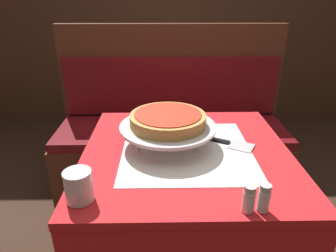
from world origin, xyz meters
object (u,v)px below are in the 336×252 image
object	(u,v)px
dining_table_rear	(169,73)
booth_bench	(172,145)
condiment_caddy	(176,56)
pizza_pan_stand	(168,127)
dining_table_front	(186,172)
deep_dish_pizza	(168,119)
water_glass_near	(79,186)
salt_shaker	(249,199)
pepper_shaker	(264,198)
pizza_server	(225,142)

from	to	relation	value
dining_table_rear	booth_bench	xyz separation A→B (m)	(0.00, -0.82, -0.30)
booth_bench	condiment_caddy	world-z (taller)	booth_bench
dining_table_rear	pizza_pan_stand	bearing A→B (deg)	-91.40
dining_table_front	deep_dish_pizza	distance (m)	0.23
water_glass_near	condiment_caddy	distance (m)	2.04
condiment_caddy	deep_dish_pizza	bearing A→B (deg)	-93.57
salt_shaker	pepper_shaker	world-z (taller)	pepper_shaker
deep_dish_pizza	water_glass_near	size ratio (longest dim) A/B	3.07
booth_bench	deep_dish_pizza	world-z (taller)	booth_bench
deep_dish_pizza	salt_shaker	distance (m)	0.47
pizza_pan_stand	pizza_server	bearing A→B (deg)	2.48
deep_dish_pizza	condiment_caddy	size ratio (longest dim) A/B	1.79
condiment_caddy	pizza_pan_stand	bearing A→B (deg)	-93.57
dining_table_front	booth_bench	distance (m)	0.86
pepper_shaker	condiment_caddy	size ratio (longest dim) A/B	0.52
dining_table_front	pizza_pan_stand	size ratio (longest dim) A/B	2.12
pizza_server	water_glass_near	world-z (taller)	water_glass_near
pizza_pan_stand	pepper_shaker	distance (m)	0.49
pizza_server	salt_shaker	distance (m)	0.42
pizza_pan_stand	salt_shaker	world-z (taller)	pizza_pan_stand
pepper_shaker	booth_bench	bearing A→B (deg)	100.91
booth_bench	pepper_shaker	world-z (taller)	booth_bench
dining_table_front	pepper_shaker	distance (m)	0.44
pizza_pan_stand	booth_bench	bearing A→B (deg)	87.08
booth_bench	pizza_server	bearing A→B (deg)	-75.21
water_glass_near	deep_dish_pizza	bearing A→B (deg)	52.35
dining_table_rear	pepper_shaker	xyz separation A→B (m)	(0.23, -1.99, 0.14)
deep_dish_pizza	pepper_shaker	size ratio (longest dim) A/B	3.45
salt_shaker	dining_table_front	bearing A→B (deg)	111.97
pizza_pan_stand	salt_shaker	distance (m)	0.47
booth_bench	salt_shaker	distance (m)	1.27
dining_table_front	pepper_shaker	size ratio (longest dim) A/B	9.38
pizza_pan_stand	water_glass_near	size ratio (longest dim) A/B	3.94
dining_table_front	condiment_caddy	distance (m)	1.70
pizza_server	salt_shaker	xyz separation A→B (m)	(-0.02, -0.42, 0.04)
booth_bench	condiment_caddy	distance (m)	1.00
dining_table_rear	water_glass_near	world-z (taller)	water_glass_near
dining_table_rear	salt_shaker	distance (m)	2.00
dining_table_rear	pizza_server	bearing A→B (deg)	-82.79
booth_bench	deep_dish_pizza	distance (m)	0.92
booth_bench	pizza_pan_stand	world-z (taller)	booth_bench
pizza_pan_stand	pizza_server	xyz separation A→B (m)	(0.24, 0.01, -0.07)
water_glass_near	pepper_shaker	size ratio (longest dim) A/B	1.13
dining_table_rear	pepper_shaker	size ratio (longest dim) A/B	8.38
pizza_server	salt_shaker	size ratio (longest dim) A/B	2.89
deep_dish_pizza	pepper_shaker	bearing A→B (deg)	-57.10
pizza_server	water_glass_near	xyz separation A→B (m)	(-0.51, -0.36, 0.04)
deep_dish_pizza	water_glass_near	xyz separation A→B (m)	(-0.27, -0.35, -0.06)
pizza_pan_stand	pepper_shaker	bearing A→B (deg)	-57.10
dining_table_rear	pizza_server	distance (m)	1.59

